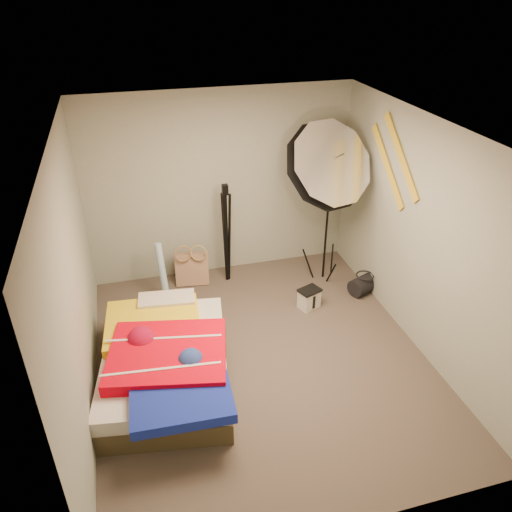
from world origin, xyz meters
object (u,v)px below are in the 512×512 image
object	(u,v)px
duffel_bag	(364,284)
bed	(166,361)
tote_bag	(192,269)
camera_case	(309,299)
camera_tripod	(226,227)
wrapping_roll	(162,272)
photo_umbrella	(326,167)

from	to	relation	value
duffel_bag	bed	xyz separation A→B (m)	(-2.68, -0.96, 0.14)
duffel_bag	bed	size ratio (longest dim) A/B	0.19
tote_bag	bed	xyz separation A→B (m)	(-0.54, -1.78, 0.04)
camera_case	camera_tripod	xyz separation A→B (m)	(-0.84, 0.92, 0.67)
tote_bag	duffel_bag	world-z (taller)	tote_bag
wrapping_roll	bed	bearing A→B (deg)	-95.10
camera_case	photo_umbrella	world-z (taller)	photo_umbrella
duffel_bag	photo_umbrella	distance (m)	1.67
camera_case	wrapping_roll	bearing A→B (deg)	136.61
tote_bag	bed	distance (m)	1.86
wrapping_roll	camera_case	xyz separation A→B (m)	(1.73, -0.71, -0.26)
duffel_bag	camera_tripod	xyz separation A→B (m)	(-1.66, 0.79, 0.68)
tote_bag	duffel_bag	size ratio (longest dim) A/B	1.13
camera_case	camera_tripod	world-z (taller)	camera_tripod
duffel_bag	camera_tripod	world-z (taller)	camera_tripod
wrapping_roll	tote_bag	bearing A→B (deg)	30.01
duffel_bag	tote_bag	bearing A→B (deg)	135.71
duffel_bag	photo_umbrella	size ratio (longest dim) A/B	0.17
wrapping_roll	duffel_bag	distance (m)	2.62
duffel_bag	camera_tripod	size ratio (longest dim) A/B	0.28
duffel_bag	wrapping_roll	bearing A→B (deg)	143.73
tote_bag	duffel_bag	distance (m)	2.29
camera_tripod	duffel_bag	bearing A→B (deg)	-25.41
photo_umbrella	camera_tripod	xyz separation A→B (m)	(-1.13, 0.47, -0.88)
tote_bag	wrapping_roll	distance (m)	0.50
tote_bag	photo_umbrella	bearing A→B (deg)	-9.12
bed	camera_tripod	size ratio (longest dim) A/B	1.47
tote_bag	photo_umbrella	distance (m)	2.23
photo_umbrella	camera_tripod	distance (m)	1.51
wrapping_roll	bed	world-z (taller)	wrapping_roll
bed	wrapping_roll	bearing A→B (deg)	84.90
wrapping_roll	camera_case	bearing A→B (deg)	-22.45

